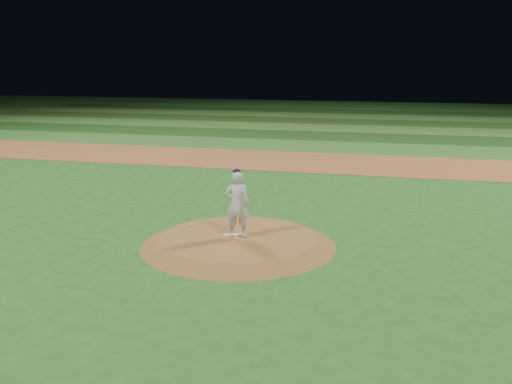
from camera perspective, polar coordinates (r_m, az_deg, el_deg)
ground at (r=16.21m, az=-1.79°, el=-5.33°), size 120.00×120.00×0.00m
infield_dirt_band at (r=29.53m, az=5.88°, el=3.00°), size 70.00×6.00×0.02m
outfield_stripe_0 at (r=34.91m, az=7.28°, el=4.51°), size 70.00×5.00×0.02m
outfield_stripe_1 at (r=39.83m, az=8.22°, el=5.52°), size 70.00×5.00×0.02m
outfield_stripe_2 at (r=44.76m, az=8.96°, el=6.31°), size 70.00×5.00×0.02m
outfield_stripe_3 at (r=49.71m, az=9.55°, el=6.94°), size 70.00×5.00×0.02m
outfield_stripe_4 at (r=54.67m, az=10.04°, el=7.45°), size 70.00×5.00×0.02m
outfield_stripe_5 at (r=59.64m, az=10.44°, el=7.88°), size 70.00×5.00×0.02m
pitchers_mound at (r=16.17m, az=-1.79°, el=-4.91°), size 5.50×5.50×0.25m
pitching_rubber at (r=16.27m, az=-2.16°, el=-4.29°), size 0.67×0.37×0.03m
rosin_bag at (r=17.29m, az=-6.49°, el=-3.27°), size 0.10×0.10×0.06m
pitcher_on_mound at (r=15.82m, az=-1.91°, el=-1.23°), size 0.77×0.59×1.96m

